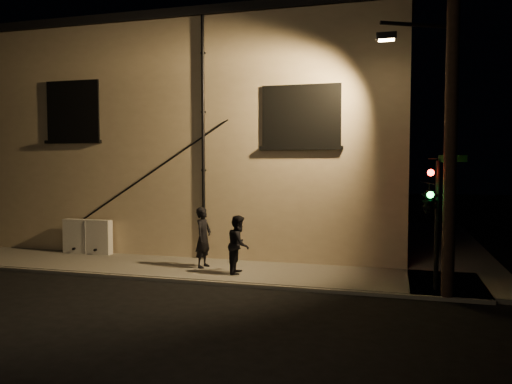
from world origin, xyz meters
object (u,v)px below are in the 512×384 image
(pedestrian_b, at_px, (239,244))
(streetlamp_pole, at_px, (447,142))
(pedestrian_a, at_px, (203,237))
(utility_cabinet, at_px, (88,236))
(traffic_signal, at_px, (430,200))

(pedestrian_b, height_order, streetlamp_pole, streetlamp_pole)
(pedestrian_b, bearing_deg, pedestrian_a, 61.80)
(utility_cabinet, height_order, streetlamp_pole, streetlamp_pole)
(utility_cabinet, bearing_deg, pedestrian_a, -12.74)
(utility_cabinet, bearing_deg, pedestrian_b, -14.58)
(pedestrian_a, bearing_deg, pedestrian_b, -104.74)
(utility_cabinet, relative_size, pedestrian_b, 1.08)
(pedestrian_b, height_order, traffic_signal, traffic_signal)
(pedestrian_a, relative_size, traffic_signal, 0.54)
(utility_cabinet, height_order, traffic_signal, traffic_signal)
(utility_cabinet, xyz_separation_m, pedestrian_a, (5.02, -1.13, 0.33))
(pedestrian_b, xyz_separation_m, traffic_signal, (5.39, -0.55, 1.50))
(pedestrian_b, relative_size, traffic_signal, 0.50)
(utility_cabinet, distance_m, streetlamp_pole, 12.80)
(utility_cabinet, bearing_deg, traffic_signal, -10.65)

